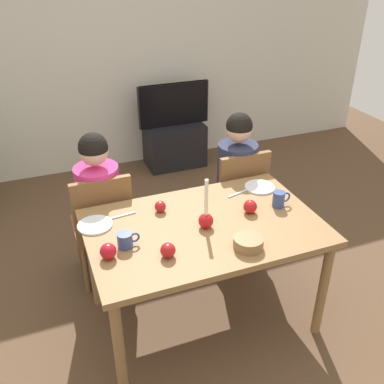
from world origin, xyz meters
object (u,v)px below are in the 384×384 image
chair_left (103,222)px  apple_far_edge (250,207)px  chair_right (237,195)px  plate_right (260,187)px  mug_left (126,240)px  bowl_walnuts (248,242)px  dining_table (204,236)px  person_left_child (101,213)px  mug_right (279,199)px  apple_by_left_plate (160,207)px  person_right_child (236,187)px  tv (174,105)px  plate_left (95,225)px  candle_centerpiece (205,218)px  apple_near_candle (168,250)px  tv_stand (175,145)px  apple_by_right_mug (108,251)px

chair_left → apple_far_edge: (0.84, -0.58, 0.28)m
chair_right → plate_right: (-0.00, -0.33, 0.24)m
mug_left → bowl_walnuts: mug_left is taller
dining_table → person_left_child: (-0.52, 0.64, -0.10)m
person_left_child → plate_right: person_left_child is taller
person_left_child → bowl_walnuts: (0.66, -0.93, 0.21)m
mug_right → apple_by_left_plate: 0.76m
person_right_child → tv: size_ratio=1.48×
tv → plate_right: size_ratio=3.80×
person_right_child → apple_by_left_plate: (-0.73, -0.40, 0.22)m
person_left_child → plate_left: bearing=-103.1°
candle_centerpiece → plate_right: bearing=29.8°
person_right_child → candle_centerpiece: 0.89m
apple_by_left_plate → apple_far_edge: 0.56m
chair_left → tv: (1.12, 1.69, 0.20)m
apple_near_candle → apple_far_edge: size_ratio=0.97×
bowl_walnuts → apple_by_left_plate: size_ratio=2.33×
mug_right → apple_by_left_plate: bearing=163.6°
dining_table → bowl_walnuts: bearing=-64.0°
apple_near_candle → tv: bearing=70.3°
mug_right → apple_far_edge: bearing=-179.7°
bowl_walnuts → mug_right: bearing=39.4°
candle_centerpiece → plate_left: (-0.61, 0.25, -0.06)m
mug_left → mug_right: bearing=3.7°
candle_centerpiece → apple_far_edge: bearing=8.7°
tv_stand → apple_by_left_plate: (-0.80, -2.06, 0.55)m
plate_right → apple_far_edge: bearing=-129.6°
plate_right → apple_by_left_plate: (-0.73, -0.04, 0.03)m
apple_by_right_mug → mug_left: bearing=31.3°
plate_right → mug_left: size_ratio=1.63×
dining_table → person_right_child: person_right_child is taller
tv → mug_left: tv is taller
person_right_child → apple_by_left_plate: bearing=-151.3°
dining_table → plate_right: size_ratio=6.73×
apple_near_candle → tv_stand: bearing=70.3°
person_right_child → apple_far_edge: 0.69m
person_right_child → apple_far_edge: size_ratio=13.57×
apple_far_edge → person_right_child: bearing=70.7°
plate_left → plate_right: bearing=2.8°
apple_by_left_plate → chair_left: bearing=130.6°
chair_right → apple_far_edge: (-0.22, -0.58, 0.28)m
plate_left → bowl_walnuts: bearing=-34.4°
tv → apple_near_candle: size_ratio=9.39×
chair_left → apple_by_right_mug: 0.77m
plate_right → apple_by_right_mug: (-1.13, -0.39, 0.04)m
person_left_child → bowl_walnuts: 1.16m
chair_right → tv_stand: chair_right is taller
tv → candle_centerpiece: 2.41m
apple_by_right_mug → mug_right: bearing=6.7°
chair_left → mug_left: chair_left is taller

